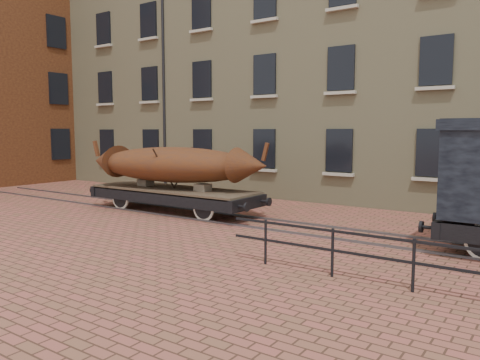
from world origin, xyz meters
The scene contains 5 objects.
ground centered at (0.00, 0.00, 0.00)m, with size 90.00×90.00×0.00m, color brown.
warehouse_cream centered at (3.00, 9.99, 7.00)m, with size 40.00×10.19×14.00m.
rail_track centered at (0.00, 0.00, 0.03)m, with size 30.00×1.52×0.06m.
flatcar_wagon centered at (-3.34, 0.00, 0.70)m, with size 7.49×2.03×1.13m.
iron_boat centered at (-3.27, 0.00, 1.76)m, with size 7.28×3.20×1.72m.
Camera 1 is at (8.37, -12.50, 2.97)m, focal length 35.00 mm.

